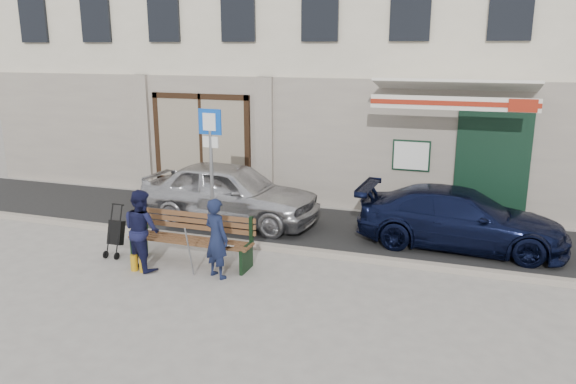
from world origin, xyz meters
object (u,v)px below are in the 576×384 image
at_px(man, 216,238).
at_px(stroller, 116,234).
at_px(woman, 142,230).
at_px(car_navy, 460,218).
at_px(car_silver, 230,192).
at_px(parking_sign, 211,154).
at_px(bench, 189,239).

xyz_separation_m(man, stroller, (-2.30, 0.31, -0.27)).
bearing_deg(woman, stroller, -0.20).
height_order(man, woman, woman).
height_order(car_navy, stroller, car_navy).
bearing_deg(car_silver, stroller, 159.04).
height_order(car_navy, woman, woman).
distance_m(car_silver, car_navy, 5.07).
height_order(parking_sign, woman, parking_sign).
distance_m(car_silver, stroller, 2.95).
bearing_deg(car_navy, parking_sign, 106.84).
relative_size(bench, man, 1.68).
bearing_deg(bench, man, -28.91).
bearing_deg(car_silver, bench, -170.02).
bearing_deg(stroller, man, -6.55).
xyz_separation_m(car_navy, bench, (-4.74, -2.55, -0.14)).
distance_m(bench, stroller, 1.51).
distance_m(car_navy, woman, 6.21).
bearing_deg(bench, woman, -142.01).
bearing_deg(parking_sign, car_navy, 19.10).
xyz_separation_m(car_silver, stroller, (-1.18, -2.69, -0.26)).
bearing_deg(man, bench, -4.89).
distance_m(car_silver, man, 3.20).
bearing_deg(woman, car_silver, -72.06).
distance_m(parking_sign, stroller, 2.42).
bearing_deg(woman, man, -153.10).
distance_m(car_navy, man, 4.95).
height_order(car_navy, man, man).
relative_size(parking_sign, stroller, 2.73).
distance_m(car_navy, parking_sign, 5.18).
relative_size(car_silver, stroller, 4.11).
height_order(man, stroller, man).
relative_size(car_navy, parking_sign, 1.49).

